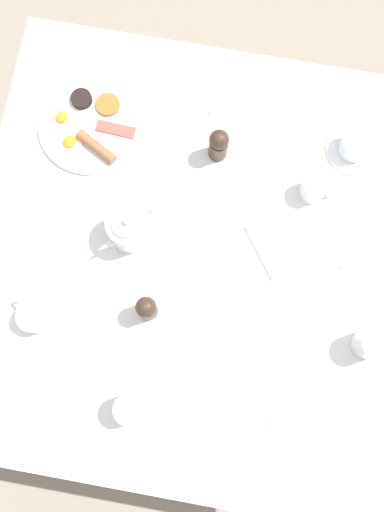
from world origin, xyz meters
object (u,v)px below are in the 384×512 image
(fork_spare, at_px, (365,240))
(fork_by_plate, at_px, (217,315))
(creamer_jug, at_px, (314,188))
(water_glass_short, at_px, (371,344))
(teacup_with_saucer_left, at_px, (36,316))
(salt_grinder, at_px, (219,144))
(knife_by_plate, at_px, (315,408))
(spoon_for_tea, at_px, (239,107))
(teapot_near, at_px, (130,227))
(teacup_with_saucer_right, at_px, (356,146))
(pepper_grinder, at_px, (147,309))
(napkin_folded, at_px, (276,245))
(breakfast_plate, at_px, (89,125))
(water_glass_tall, at_px, (131,409))

(fork_spare, bearing_deg, fork_by_plate, -143.11)
(creamer_jug, bearing_deg, water_glass_short, -62.98)
(teacup_with_saucer_left, relative_size, salt_grinder, 1.18)
(fork_spare, bearing_deg, knife_by_plate, -98.80)
(spoon_for_tea, xyz_separation_m, fork_spare, (0.36, -0.29, 0.00))
(teapot_near, distance_m, teacup_with_saucer_right, 0.60)
(pepper_grinder, bearing_deg, fork_spare, 28.25)
(teacup_with_saucer_left, bearing_deg, teapot_near, 53.47)
(napkin_folded, bearing_deg, teacup_with_saucer_right, 60.99)
(spoon_for_tea, bearing_deg, breakfast_plate, -161.77)
(fork_by_plate, bearing_deg, salt_grinder, 99.55)
(salt_grinder, bearing_deg, spoon_for_tea, 75.70)
(creamer_jug, bearing_deg, pepper_grinder, -133.53)
(creamer_jug, relative_size, fork_spare, 0.55)
(breakfast_plate, xyz_separation_m, knife_by_plate, (0.67, -0.59, -0.01))
(teapot_near, height_order, water_glass_short, teapot_near)
(creamer_jug, bearing_deg, fork_spare, -34.02)
(creamer_jug, relative_size, knife_by_plate, 0.45)
(teacup_with_saucer_left, xyz_separation_m, fork_spare, (0.75, 0.33, -0.02))
(teacup_with_saucer_left, distance_m, fork_spare, 0.82)
(teacup_with_saucer_left, xyz_separation_m, spoon_for_tea, (0.39, 0.62, -0.02))
(creamer_jug, bearing_deg, napkin_folded, -114.40)
(creamer_jug, bearing_deg, knife_by_plate, -81.01)
(spoon_for_tea, bearing_deg, teapot_near, -119.00)
(creamer_jug, xyz_separation_m, fork_by_plate, (-0.18, -0.35, -0.03))
(napkin_folded, bearing_deg, fork_by_plate, -120.09)
(teapot_near, xyz_separation_m, salt_grinder, (0.17, 0.24, 0.01))
(creamer_jug, distance_m, napkin_folded, 0.17)
(napkin_folded, height_order, fork_spare, napkin_folded)
(napkin_folded, relative_size, fork_by_plate, 0.97)
(teacup_with_saucer_left, height_order, salt_grinder, salt_grinder)
(napkin_folded, bearing_deg, salt_grinder, 130.60)
(teapot_near, xyz_separation_m, pepper_grinder, (0.08, -0.18, 0.01))
(teacup_with_saucer_left, xyz_separation_m, pepper_grinder, (0.26, 0.06, 0.03))
(knife_by_plate, bearing_deg, pepper_grinder, 160.11)
(fork_by_plate, xyz_separation_m, spoon_for_tea, (-0.03, 0.54, 0.00))
(breakfast_plate, bearing_deg, water_glass_tall, -69.95)
(knife_by_plate, relative_size, spoon_for_tea, 1.27)
(water_glass_tall, relative_size, fork_by_plate, 0.49)
(creamer_jug, height_order, knife_by_plate, creamer_jug)
(pepper_grinder, xyz_separation_m, fork_by_plate, (0.16, 0.02, -0.06))
(teacup_with_saucer_right, distance_m, pepper_grinder, 0.66)
(teapot_near, xyz_separation_m, fork_spare, (0.57, 0.08, -0.05))
(teacup_with_saucer_left, bearing_deg, teacup_with_saucer_right, 38.78)
(water_glass_tall, height_order, napkin_folded, water_glass_tall)
(creamer_jug, xyz_separation_m, knife_by_plate, (0.08, -0.52, -0.03))
(water_glass_tall, distance_m, spoon_for_tea, 0.80)
(water_glass_tall, distance_m, pepper_grinder, 0.23)
(creamer_jug, bearing_deg, salt_grinder, 166.47)
(water_glass_tall, distance_m, knife_by_plate, 0.43)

